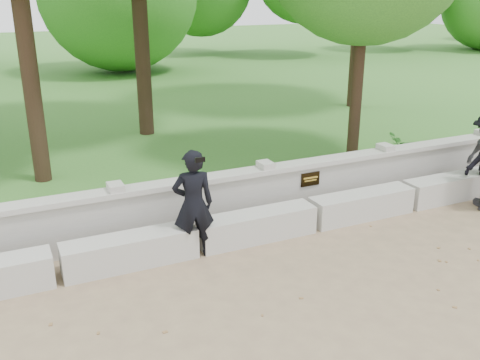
# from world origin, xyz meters

# --- Properties ---
(ground) EXTENTS (80.00, 80.00, 0.00)m
(ground) POSITION_xyz_m (0.00, 0.00, 0.00)
(ground) COLOR #927A59
(ground) RESTS_ON ground
(lawn) EXTENTS (40.00, 22.00, 0.25)m
(lawn) POSITION_xyz_m (0.00, 14.00, 0.12)
(lawn) COLOR #38712A
(lawn) RESTS_ON ground
(concrete_bench) EXTENTS (11.90, 0.45, 0.45)m
(concrete_bench) POSITION_xyz_m (0.00, 1.90, 0.22)
(concrete_bench) COLOR #B5B3AB
(concrete_bench) RESTS_ON ground
(parapet_wall) EXTENTS (12.50, 0.35, 0.90)m
(parapet_wall) POSITION_xyz_m (0.00, 2.60, 0.46)
(parapet_wall) COLOR #ABA8A1
(parapet_wall) RESTS_ON ground
(man_main) EXTENTS (0.65, 0.59, 1.62)m
(man_main) POSITION_xyz_m (-2.08, 1.80, 0.81)
(man_main) COLOR black
(man_main) RESTS_ON ground
(shrub_b) EXTENTS (0.36, 0.38, 0.54)m
(shrub_b) POSITION_xyz_m (-1.47, 3.30, 0.52)
(shrub_b) COLOR #2E6F25
(shrub_b) RESTS_ON lawn
(shrub_c) EXTENTS (0.80, 0.79, 0.68)m
(shrub_c) POSITION_xyz_m (3.02, 3.30, 0.59)
(shrub_c) COLOR #2E6F25
(shrub_c) RESTS_ON lawn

